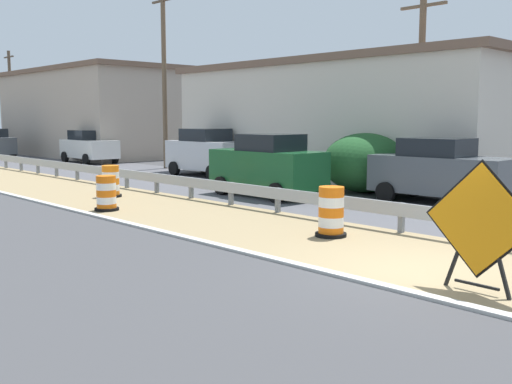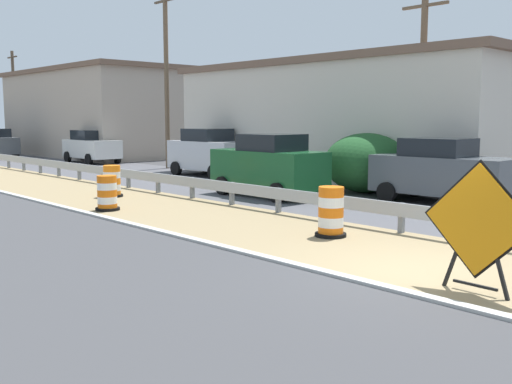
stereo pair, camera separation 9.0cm
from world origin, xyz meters
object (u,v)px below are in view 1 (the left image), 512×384
Objects in this scene: traffic_barrel_close at (106,195)px; car_mid_far_lane at (89,147)px; utility_pole_far at (11,99)px; car_distant_c at (440,171)px; car_lead_near_lane at (268,165)px; traffic_barrel_nearest at (331,214)px; utility_pole_near at (420,89)px; warning_sign_diamond at (479,224)px; utility_pole_mid at (164,78)px; car_distant_a at (208,152)px; traffic_barrel_mid at (111,183)px.

traffic_barrel_close is 0.23× the size of car_mid_far_lane.
traffic_barrel_close is at bearing -24.49° from car_mid_far_lane.
traffic_barrel_close is 0.13× the size of utility_pole_far.
car_distant_c reaches higher than car_mid_far_lane.
traffic_barrel_nearest is at bearing 147.58° from car_lead_near_lane.
car_mid_far_lane is 20.82m from utility_pole_near.
warning_sign_diamond is 0.50× the size of car_lead_near_lane.
car_mid_far_lane is 0.48× the size of utility_pole_mid.
warning_sign_diamond is 23.89m from utility_pole_mid.
traffic_barrel_nearest is at bearing -160.48° from utility_pole_near.
car_lead_near_lane is 12.76m from utility_pole_mid.
car_distant_a reaches higher than warning_sign_diamond.
traffic_barrel_nearest is 0.16× the size of utility_pole_near.
traffic_barrel_mid is 0.25× the size of car_distant_c.
utility_pole_near is (10.64, -3.70, 3.25)m from traffic_barrel_close.
warning_sign_diamond is at bearing -26.43° from car_distant_a.
car_lead_near_lane is 7.43m from car_distant_a.
traffic_barrel_mid is (-0.21, 9.34, -0.03)m from traffic_barrel_nearest.
car_distant_a is (8.40, 16.92, 0.01)m from warning_sign_diamond.
traffic_barrel_nearest reaches higher than traffic_barrel_close.
utility_pole_near is at bearing -143.24° from warning_sign_diamond.
traffic_barrel_close is 11.73m from utility_pole_near.
car_distant_a is 6.06m from utility_pole_mid.
traffic_barrel_close is 10.29m from car_distant_a.
car_lead_near_lane is (3.97, -3.52, 0.57)m from traffic_barrel_mid.
car_lead_near_lane reaches higher than traffic_barrel_mid.
traffic_barrel_close is at bearing -131.82° from utility_pole_mid.
car_distant_a is 11.73m from car_distant_c.
traffic_barrel_mid is at bearing -23.40° from car_mid_far_lane.
car_lead_near_lane is at bearing -23.08° from car_distant_a.
traffic_barrel_nearest is at bearing -88.69° from traffic_barrel_mid.
traffic_barrel_mid is (1.52, 13.60, -0.59)m from warning_sign_diamond.
car_distant_a is at bearing -94.39° from utility_pole_far.
warning_sign_diamond is at bearing -59.92° from car_distant_c.
car_mid_far_lane is at bearing 64.75° from traffic_barrel_mid.
warning_sign_diamond reaches higher than car_distant_c.
traffic_barrel_mid is 7.66m from car_distant_a.
utility_pole_near is 0.78× the size of utility_pole_mid.
warning_sign_diamond is at bearing -14.65° from car_mid_far_lane.
traffic_barrel_mid is (1.58, 2.51, 0.03)m from traffic_barrel_close.
car_lead_near_lane is at bearing -41.57° from traffic_barrel_mid.
traffic_barrel_nearest is at bearing -75.31° from traffic_barrel_close.
car_distant_c reaches higher than traffic_barrel_mid.
utility_pole_near is (2.19, -9.52, 2.62)m from car_distant_a.
warning_sign_diamond is 13.70m from traffic_barrel_mid.
traffic_barrel_mid is 12.04m from utility_pole_mid.
traffic_barrel_nearest is 0.27× the size of car_distant_a.
utility_pole_far is at bearing 74.06° from traffic_barrel_mid.
utility_pole_near is at bearing -34.38° from traffic_barrel_mid.
warning_sign_diamond is at bearing -113.45° from utility_pole_mid.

